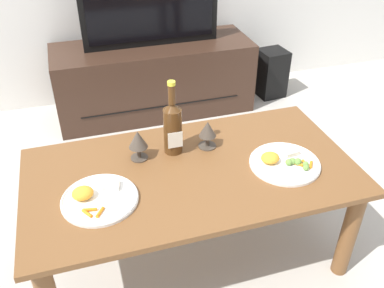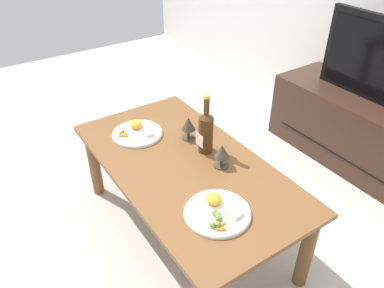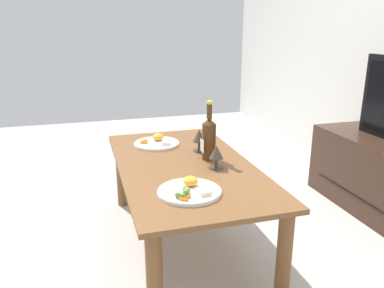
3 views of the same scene
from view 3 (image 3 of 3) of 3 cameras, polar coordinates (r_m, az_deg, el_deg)
The scene contains 7 objects.
ground_plane at distance 2.35m, azimuth -1.05°, elevation -14.40°, with size 6.40×6.40×0.00m, color #B7B2A8.
dining_table at distance 2.16m, azimuth -1.11°, elevation -4.94°, with size 1.36×0.72×0.50m.
wine_bottle at distance 2.17m, azimuth 2.54°, elevation 1.04°, with size 0.08×0.08×0.34m.
goblet_left at distance 2.32m, azimuth 1.08°, elevation 1.10°, with size 0.08×0.08×0.14m.
goblet_right at distance 2.04m, azimuth 3.64°, elevation -1.42°, with size 0.08×0.08×0.13m.
dinner_plate_left at distance 2.47m, azimuth -5.22°, elevation 0.21°, with size 0.29×0.29×0.06m.
dinner_plate_right at distance 1.77m, azimuth -0.34°, elevation -6.89°, with size 0.30×0.30×0.05m.
Camera 3 is at (1.93, -0.52, 1.24)m, focal length 35.89 mm.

